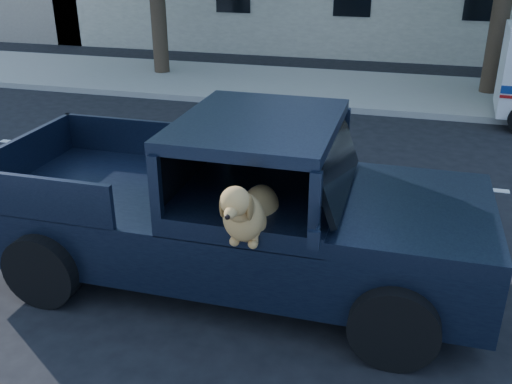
# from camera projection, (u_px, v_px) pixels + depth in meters

# --- Properties ---
(ground) EXTENTS (120.00, 120.00, 0.00)m
(ground) POSITION_uv_depth(u_px,v_px,m) (147.00, 256.00, 7.38)
(ground) COLOR black
(ground) RESTS_ON ground
(far_sidewalk) EXTENTS (60.00, 4.00, 0.15)m
(far_sidewalk) POSITION_uv_depth(u_px,v_px,m) (293.00, 86.00, 15.44)
(far_sidewalk) COLOR gray
(far_sidewalk) RESTS_ON ground
(lane_stripes) EXTENTS (21.60, 0.14, 0.01)m
(lane_stripes) POSITION_uv_depth(u_px,v_px,m) (337.00, 174.00, 9.89)
(lane_stripes) COLOR silver
(lane_stripes) RESTS_ON ground
(pickup_truck) EXTENTS (5.63, 2.87, 2.01)m
(pickup_truck) POSITION_uv_depth(u_px,v_px,m) (228.00, 226.00, 6.69)
(pickup_truck) COLOR black
(pickup_truck) RESTS_ON ground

